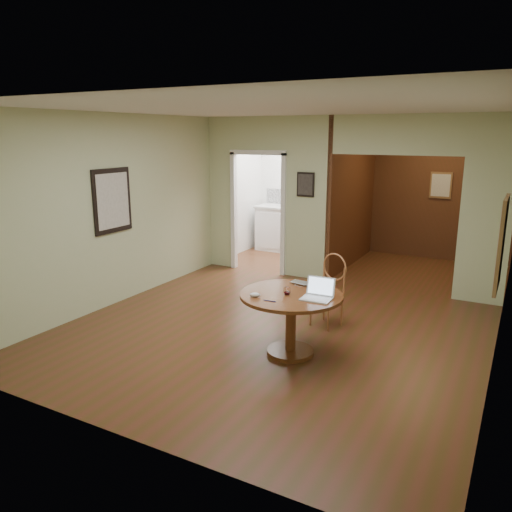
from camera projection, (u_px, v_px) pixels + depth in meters
The scene contains 11 objects.
floor at pixel (269, 333), 6.19m from camera, with size 5.00×5.00×0.00m, color #492F15.
room_shell at pixel (326, 200), 8.75m from camera, with size 5.20×7.50×5.00m.
dining_table at pixel (291, 309), 5.51m from camera, with size 1.13×1.13×0.71m.
chair at pixel (330, 286), 6.38m from camera, with size 0.49×0.49×0.94m.
open_laptop at pixel (318, 293), 5.30m from camera, with size 0.32×0.28×0.22m.
closed_laptop at pixel (302, 285), 5.74m from camera, with size 0.33×0.21×0.03m, color #B1B1B5.
mouse at pixel (255, 295), 5.34m from camera, with size 0.12×0.07×0.05m, color silver.
wine_glass at pixel (287, 291), 5.42m from camera, with size 0.08×0.08×0.09m, color white, non-canonical shape.
pen at pixel (270, 301), 5.22m from camera, with size 0.01×0.01×0.14m, color navy.
kitchen_cabinet at pixel (303, 230), 10.29m from camera, with size 2.06×0.60×0.94m.
grocery_bag at pixel (342, 203), 9.77m from camera, with size 0.31×0.27×0.31m, color beige.
Camera 1 is at (2.62, -5.16, 2.42)m, focal length 35.00 mm.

